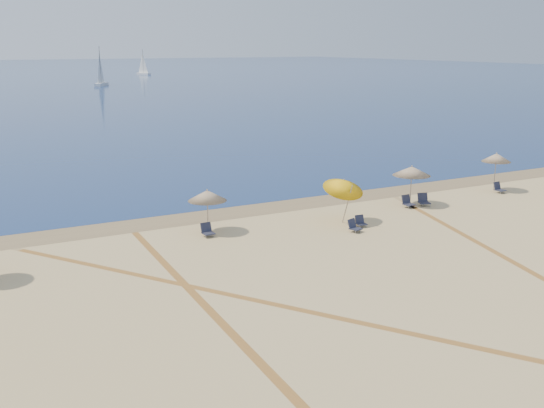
{
  "coord_description": "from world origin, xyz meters",
  "views": [
    {
      "loc": [
        -14.73,
        -8.34,
        9.42
      ],
      "look_at": [
        0.0,
        20.0,
        1.3
      ],
      "focal_mm": 41.57,
      "sensor_mm": 36.0,
      "label": 1
    }
  ],
  "objects_px": {
    "sailboat_0": "(143,67)",
    "chair_3": "(207,230)",
    "umbrella_4": "(412,171)",
    "umbrella_5": "(496,158)",
    "chair_8": "(499,188)",
    "sailboat_1": "(101,74)",
    "umbrella_3": "(344,185)",
    "chair_7": "(423,200)",
    "umbrella_2": "(207,196)",
    "chair_6": "(408,202)",
    "chair_4": "(354,226)",
    "chair_5": "(361,222)"
  },
  "relations": [
    {
      "from": "umbrella_4",
      "to": "chair_4",
      "type": "bearing_deg",
      "value": -153.47
    },
    {
      "from": "chair_5",
      "to": "chair_6",
      "type": "relative_size",
      "value": 0.87
    },
    {
      "from": "chair_6",
      "to": "sailboat_0",
      "type": "bearing_deg",
      "value": 76.17
    },
    {
      "from": "umbrella_4",
      "to": "chair_7",
      "type": "bearing_deg",
      "value": -42.74
    },
    {
      "from": "chair_3",
      "to": "sailboat_0",
      "type": "bearing_deg",
      "value": 71.73
    },
    {
      "from": "umbrella_3",
      "to": "chair_6",
      "type": "xyz_separation_m",
      "value": [
        5.3,
        1.05,
        -1.78
      ]
    },
    {
      "from": "chair_6",
      "to": "sailboat_0",
      "type": "height_order",
      "value": "sailboat_0"
    },
    {
      "from": "umbrella_4",
      "to": "chair_3",
      "type": "xyz_separation_m",
      "value": [
        -13.31,
        -0.38,
        -1.78
      ]
    },
    {
      "from": "umbrella_5",
      "to": "chair_6",
      "type": "height_order",
      "value": "umbrella_5"
    },
    {
      "from": "chair_4",
      "to": "chair_6",
      "type": "distance_m",
      "value": 6.34
    },
    {
      "from": "chair_3",
      "to": "sailboat_0",
      "type": "relative_size",
      "value": 0.09
    },
    {
      "from": "chair_6",
      "to": "chair_7",
      "type": "relative_size",
      "value": 0.84
    },
    {
      "from": "umbrella_2",
      "to": "chair_5",
      "type": "bearing_deg",
      "value": -20.51
    },
    {
      "from": "chair_6",
      "to": "umbrella_4",
      "type": "bearing_deg",
      "value": 35.77
    },
    {
      "from": "umbrella_2",
      "to": "chair_6",
      "type": "distance_m",
      "value": 12.57
    },
    {
      "from": "chair_4",
      "to": "sailboat_0",
      "type": "relative_size",
      "value": 0.1
    },
    {
      "from": "sailboat_1",
      "to": "chair_7",
      "type": "bearing_deg",
      "value": -63.25
    },
    {
      "from": "umbrella_3",
      "to": "chair_7",
      "type": "distance_m",
      "value": 6.72
    },
    {
      "from": "chair_6",
      "to": "sailboat_1",
      "type": "height_order",
      "value": "sailboat_1"
    },
    {
      "from": "umbrella_4",
      "to": "umbrella_5",
      "type": "height_order",
      "value": "umbrella_5"
    },
    {
      "from": "sailboat_0",
      "to": "chair_3",
      "type": "bearing_deg",
      "value": -132.11
    },
    {
      "from": "chair_4",
      "to": "chair_8",
      "type": "bearing_deg",
      "value": -5.61
    },
    {
      "from": "umbrella_2",
      "to": "chair_3",
      "type": "relative_size",
      "value": 3.32
    },
    {
      "from": "umbrella_5",
      "to": "sailboat_1",
      "type": "bearing_deg",
      "value": 89.22
    },
    {
      "from": "umbrella_2",
      "to": "umbrella_4",
      "type": "bearing_deg",
      "value": -1.47
    },
    {
      "from": "umbrella_3",
      "to": "umbrella_5",
      "type": "bearing_deg",
      "value": 8.31
    },
    {
      "from": "chair_3",
      "to": "umbrella_2",
      "type": "bearing_deg",
      "value": 62.19
    },
    {
      "from": "umbrella_2",
      "to": "chair_8",
      "type": "xyz_separation_m",
      "value": [
        20.19,
        -0.52,
        -1.62
      ]
    },
    {
      "from": "umbrella_3",
      "to": "chair_5",
      "type": "distance_m",
      "value": 2.15
    },
    {
      "from": "sailboat_0",
      "to": "sailboat_1",
      "type": "bearing_deg",
      "value": -143.21
    },
    {
      "from": "umbrella_3",
      "to": "sailboat_1",
      "type": "height_order",
      "value": "sailboat_1"
    },
    {
      "from": "chair_8",
      "to": "sailboat_1",
      "type": "relative_size",
      "value": 0.08
    },
    {
      "from": "umbrella_2",
      "to": "umbrella_4",
      "type": "height_order",
      "value": "umbrella_4"
    },
    {
      "from": "umbrella_4",
      "to": "umbrella_5",
      "type": "distance_m",
      "value": 7.44
    },
    {
      "from": "chair_5",
      "to": "chair_7",
      "type": "height_order",
      "value": "chair_7"
    },
    {
      "from": "umbrella_5",
      "to": "chair_3",
      "type": "relative_size",
      "value": 3.73
    },
    {
      "from": "chair_7",
      "to": "sailboat_1",
      "type": "xyz_separation_m",
      "value": [
        8.52,
        123.01,
        2.42
      ]
    },
    {
      "from": "chair_8",
      "to": "sailboat_1",
      "type": "distance_m",
      "value": 122.7
    },
    {
      "from": "umbrella_5",
      "to": "chair_4",
      "type": "bearing_deg",
      "value": -165.31
    },
    {
      "from": "chair_5",
      "to": "chair_8",
      "type": "height_order",
      "value": "chair_8"
    },
    {
      "from": "sailboat_0",
      "to": "chair_6",
      "type": "bearing_deg",
      "value": -128.09
    },
    {
      "from": "umbrella_2",
      "to": "umbrella_5",
      "type": "xyz_separation_m",
      "value": [
        20.41,
        0.13,
        0.28
      ]
    },
    {
      "from": "chair_5",
      "to": "chair_8",
      "type": "relative_size",
      "value": 0.87
    },
    {
      "from": "umbrella_2",
      "to": "chair_7",
      "type": "xyz_separation_m",
      "value": [
        13.56,
        -0.87,
        -1.6
      ]
    },
    {
      "from": "umbrella_2",
      "to": "chair_5",
      "type": "height_order",
      "value": "umbrella_2"
    },
    {
      "from": "chair_7",
      "to": "chair_8",
      "type": "bearing_deg",
      "value": 20.42
    },
    {
      "from": "umbrella_3",
      "to": "umbrella_4",
      "type": "height_order",
      "value": "umbrella_3"
    },
    {
      "from": "chair_3",
      "to": "chair_5",
      "type": "xyz_separation_m",
      "value": [
        7.9,
        -2.13,
        -0.03
      ]
    },
    {
      "from": "umbrella_5",
      "to": "chair_8",
      "type": "bearing_deg",
      "value": -109.22
    },
    {
      "from": "umbrella_2",
      "to": "chair_7",
      "type": "height_order",
      "value": "umbrella_2"
    }
  ]
}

